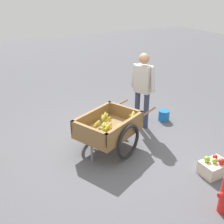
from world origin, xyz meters
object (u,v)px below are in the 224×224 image
(vendor_person, at_px, (143,85))
(apple_crate, at_px, (214,167))
(fruit_cart, at_px, (109,129))
(plastic_bucket, at_px, (164,115))

(vendor_person, distance_m, apple_crate, 2.11)
(fruit_cart, xyz_separation_m, plastic_bucket, (-1.66, -0.47, -0.32))
(vendor_person, bearing_deg, plastic_bucket, 178.96)
(fruit_cart, distance_m, apple_crate, 1.89)
(plastic_bucket, bearing_deg, fruit_cart, 15.72)
(plastic_bucket, bearing_deg, vendor_person, -1.04)
(fruit_cart, height_order, vendor_person, vendor_person)
(plastic_bucket, xyz_separation_m, apple_crate, (0.50, 1.93, 0.01))
(fruit_cart, xyz_separation_m, vendor_person, (-1.05, -0.48, 0.52))
(vendor_person, height_order, apple_crate, vendor_person)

